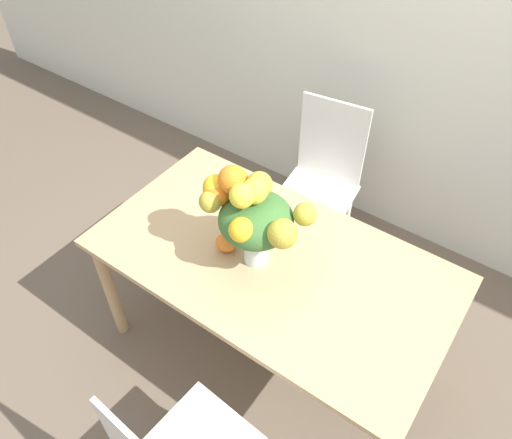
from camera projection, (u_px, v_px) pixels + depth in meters
ground_plane at (269, 347)px, 2.73m from camera, size 12.00×12.00×0.00m
wall_back at (419, 22)px, 2.53m from camera, size 8.00×0.06×2.70m
dining_table at (271, 271)px, 2.27m from camera, size 1.60×0.88×0.75m
flower_vase at (251, 214)px, 2.01m from camera, size 0.46×0.32×0.46m
pumpkin at (227, 242)px, 2.22m from camera, size 0.10×0.10×0.09m
dining_chair_near_window at (321, 182)px, 2.95m from camera, size 0.47×0.47×0.98m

